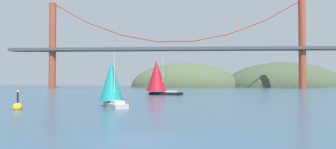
# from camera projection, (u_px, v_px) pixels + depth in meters

# --- Properties ---
(ground_plane) EXTENTS (360.00, 360.00, 0.00)m
(ground_plane) POSITION_uv_depth(u_px,v_px,m) (142.00, 141.00, 16.07)
(ground_plane) COLOR #385670
(headland_center) EXTENTS (61.40, 44.00, 26.88)m
(headland_center) POSITION_uv_depth(u_px,v_px,m) (185.00, 86.00, 150.67)
(headland_center) COLOR #4C5B3D
(headland_center) RESTS_ON ground_plane
(headland_right) EXTENTS (64.61, 44.00, 27.28)m
(headland_right) POSITION_uv_depth(u_px,v_px,m) (282.00, 86.00, 148.11)
(headland_right) COLOR #425138
(headland_right) RESTS_ON ground_plane
(suspension_bridge) EXTENTS (141.93, 6.00, 37.38)m
(suspension_bridge) POSITION_uv_depth(u_px,v_px,m) (175.00, 47.00, 111.31)
(suspension_bridge) COLOR #A34228
(suspension_bridge) RESTS_ON ground_plane
(sailboat_crimson_sail) EXTENTS (10.01, 6.83, 10.03)m
(sailboat_crimson_sail) POSITION_uv_depth(u_px,v_px,m) (157.00, 77.00, 66.45)
(sailboat_crimson_sail) COLOR black
(sailboat_crimson_sail) RESTS_ON ground_plane
(sailboat_teal_sail) EXTENTS (5.47, 6.70, 7.39)m
(sailboat_teal_sail) POSITION_uv_depth(u_px,v_px,m) (112.00, 83.00, 37.08)
(sailboat_teal_sail) COLOR #B7B2A8
(sailboat_teal_sail) RESTS_ON ground_plane
(channel_buoy) EXTENTS (1.10, 1.10, 2.64)m
(channel_buoy) POSITION_uv_depth(u_px,v_px,m) (18.00, 107.00, 32.86)
(channel_buoy) COLOR gold
(channel_buoy) RESTS_ON ground_plane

